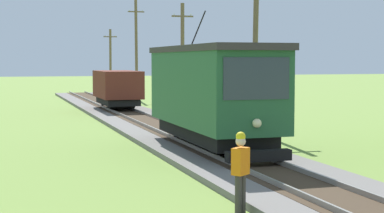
# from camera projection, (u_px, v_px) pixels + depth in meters

# --- Properties ---
(red_tram) EXTENTS (2.60, 8.54, 4.79)m
(red_tram) POSITION_uv_depth(u_px,v_px,m) (212.00, 92.00, 22.24)
(red_tram) COLOR #235633
(red_tram) RESTS_ON rail_right
(freight_car) EXTENTS (2.40, 5.20, 2.31)m
(freight_car) POSITION_uv_depth(u_px,v_px,m) (117.00, 88.00, 39.97)
(freight_car) COLOR maroon
(freight_car) RESTS_ON rail_right
(utility_pole_mid) EXTENTS (1.40, 0.52, 7.63)m
(utility_pole_mid) POSITION_uv_depth(u_px,v_px,m) (255.00, 47.00, 28.44)
(utility_pole_mid) COLOR brown
(utility_pole_mid) RESTS_ON ground
(utility_pole_far) EXTENTS (1.40, 0.27, 6.91)m
(utility_pole_far) POSITION_uv_depth(u_px,v_px,m) (183.00, 56.00, 39.65)
(utility_pole_far) COLOR brown
(utility_pole_far) RESTS_ON ground
(utility_pole_distant) EXTENTS (1.40, 0.49, 8.39)m
(utility_pole_distant) POSITION_uv_depth(u_px,v_px,m) (136.00, 49.00, 52.79)
(utility_pole_distant) COLOR brown
(utility_pole_distant) RESTS_ON ground
(utility_pole_horizon) EXTENTS (1.40, 0.39, 6.53)m
(utility_pole_horizon) POSITION_uv_depth(u_px,v_px,m) (110.00, 60.00, 65.04)
(utility_pole_horizon) COLOR brown
(utility_pole_horizon) RESTS_ON ground
(gravel_pile) EXTENTS (2.67, 2.67, 1.17)m
(gravel_pile) POSITION_uv_depth(u_px,v_px,m) (171.00, 98.00, 45.47)
(gravel_pile) COLOR gray
(gravel_pile) RESTS_ON ground
(track_worker) EXTENTS (0.45, 0.42, 1.78)m
(track_worker) POSITION_uv_depth(u_px,v_px,m) (240.00, 169.00, 13.38)
(track_worker) COLOR #38332D
(track_worker) RESTS_ON ground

